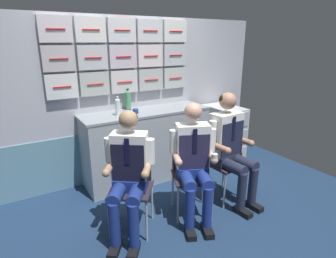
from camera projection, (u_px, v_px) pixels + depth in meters
ground at (182, 222)px, 3.03m from camera, size 4.80×4.80×0.04m
galley_bulkhead at (127, 97)px, 3.80m from camera, size 4.20×0.14×2.15m
galley_counter at (147, 145)px, 3.84m from camera, size 1.73×0.53×0.96m
service_trolley at (224, 133)px, 4.38m from camera, size 0.40×0.65×0.89m
folding_chair_left at (133, 177)px, 2.83m from camera, size 0.56×0.56×0.86m
crew_member_left at (128, 171)px, 2.63m from camera, size 0.60×0.65×1.24m
folding_chair_center at (190, 166)px, 3.08m from camera, size 0.52×0.52×0.86m
crew_member_center at (194, 159)px, 2.88m from camera, size 0.54×0.66×1.25m
folding_chair_right at (220, 154)px, 3.39m from camera, size 0.43×0.43×0.86m
crew_member_right at (231, 143)px, 3.21m from camera, size 0.51×0.64×1.30m
water_bottle_clear at (128, 100)px, 3.71m from camera, size 0.07×0.07×0.28m
water_bottle_blue_cap at (118, 106)px, 3.44m from camera, size 0.06×0.06×0.24m
coffee_cup_white at (135, 111)px, 3.55m from camera, size 0.07×0.07×0.06m
paper_cup_tan at (129, 111)px, 3.53m from camera, size 0.06×0.06×0.06m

